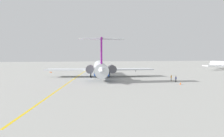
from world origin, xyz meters
name	(u,v)px	position (x,y,z in m)	size (l,w,h in m)	color
ground	(88,78)	(0.00, 0.00, 0.00)	(358.61, 358.61, 0.00)	#9E9E99
main_jetliner	(100,68)	(-0.89, 4.05, 3.14)	(39.52, 35.03, 11.52)	silver
ground_crew_near_nose	(136,69)	(-20.22, 22.57, 1.07)	(0.27, 0.43, 1.68)	black
ground_crew_near_tail	(176,78)	(16.04, 21.37, 1.07)	(0.42, 0.27, 1.70)	black
ground_crew_portside	(171,77)	(13.15, 21.53, 1.08)	(0.31, 0.35, 1.71)	black
safety_cone_nose	(50,72)	(-24.79, -12.62, 0.28)	(0.40, 0.40, 0.55)	#EA590F
safety_cone_wingtip	(180,83)	(20.54, 20.15, 0.28)	(0.40, 0.40, 0.55)	#EA590F
safety_cone_tail	(51,72)	(-23.17, -12.05, 0.28)	(0.40, 0.40, 0.55)	#EA590F
taxiway_centreline	(76,77)	(-1.99, -3.52, 0.00)	(98.69, 0.36, 0.01)	gold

